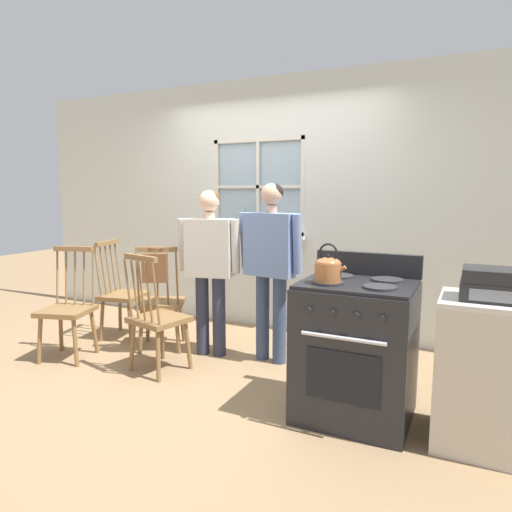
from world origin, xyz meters
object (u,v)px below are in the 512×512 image
Objects in this scene: chair_near_wall at (122,295)px; person_teen_center at (271,256)px; chair_center_cluster at (68,309)px; chair_near_stove at (157,319)px; side_counter at (486,374)px; chair_by_window at (161,303)px; handbag at (155,267)px; stove at (356,348)px; kettle at (328,268)px; person_elderly_left at (210,257)px; stereo at (493,285)px; potted_plant at (245,225)px.

person_teen_center reaches higher than chair_near_wall.
chair_center_cluster is at bearing 166.64° from chair_near_wall.
chair_near_stove is 2.47m from side_counter.
chair_by_window is 1.00× the size of chair_near_wall.
stove is at bearing -9.37° from handbag.
person_teen_center reaches higher than kettle.
person_elderly_left is 2.35m from stereo.
chair_by_window is at bearing 168.84° from side_counter.
chair_near_stove is 1.11m from person_teen_center.
potted_plant is 1.30m from handbag.
potted_plant reaches higher than chair_near_wall.
person_teen_center reaches higher than stereo.
stereo is (0.78, -0.05, 0.51)m from stove.
person_teen_center is at bearing 133.06° from kettle.
side_counter is (2.47, -0.08, 0.00)m from chair_near_stove.
stove is (2.01, -0.52, 0.02)m from chair_by_window.
potted_plant is at bearing 131.06° from kettle.
person_teen_center is 1.75× the size of side_counter.
chair_near_stove is (0.32, -0.47, 0.00)m from chair_by_window.
kettle is (1.32, -0.71, 0.11)m from person_elderly_left.
person_elderly_left is (0.52, 0.06, 0.47)m from chair_by_window.
stove is 3.53× the size of handbag.
chair_near_stove is (0.93, 0.10, 0.00)m from chair_center_cluster.
chair_near_stove is at bearing 97.03° from chair_by_window.
handbag is at bearing -125.10° from chair_near_wall.
side_counter is (2.40, -1.57, -0.69)m from potted_plant.
handbag is at bearing 165.62° from kettle.
person_teen_center is at bearing -127.63° from chair_near_stove.
stove reaches higher than chair_center_cluster.
chair_by_window is 1.00× the size of chair_center_cluster.
chair_near_stove is 0.73m from person_elderly_left.
kettle is at bearing -118.17° from chair_near_wall.
person_elderly_left is (1.13, 0.63, 0.47)m from chair_center_cluster.
stove is 3.44× the size of potted_plant.
potted_plant is (-1.46, 1.68, 0.12)m from kettle.
chair_near_stove is at bearing -133.27° from chair_near_wall.
stove reaches higher than chair_near_wall.
chair_near_wall is 2.66m from stove.
stereo is at bearing -112.18° from chair_near_wall.
chair_center_cluster is at bearing -179.64° from side_counter.
chair_center_cluster is 0.89m from handbag.
stereo is at bearing -33.56° from potted_plant.
potted_plant is (0.99, 1.60, 0.69)m from chair_center_cluster.
chair_near_stove is (0.90, -0.57, 0.00)m from chair_near_wall.
person_elderly_left is at bearing 164.49° from stereo.
stove is at bearing -28.13° from person_teen_center.
chair_center_cluster is 1.37m from person_elderly_left.
chair_by_window and handbag have the same top height.
chair_near_stove is 0.93× the size of stove.
chair_near_wall is 1.50m from potted_plant.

